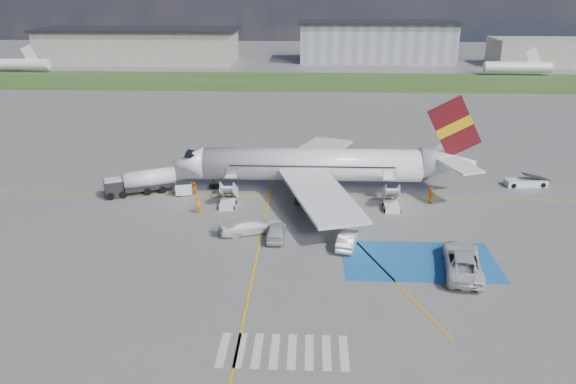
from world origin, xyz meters
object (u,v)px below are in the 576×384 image
Objects in this scene: gpu_cart at (184,189)px; belt_loader at (526,183)px; fuel_tanker at (141,184)px; van_white_b at (252,224)px; airliner at (324,165)px; van_white_a at (463,258)px; car_silver_b at (347,240)px; car_silver_a at (276,231)px.

gpu_cart is 0.38× the size of belt_loader.
van_white_b is at bearing -61.00° from fuel_tanker.
airliner is at bearing -52.41° from van_white_b.
fuel_tanker is 38.45m from van_white_a.
fuel_tanker is at bearing 161.59° from gpu_cart.
van_white_b reaches higher than car_silver_b.
gpu_cart is (-16.81, -2.12, -2.68)m from airliner.
airliner is 7.94× the size of car_silver_b.
gpu_cart is at bearing -44.73° from car_silver_a.
car_silver_a is (-30.35, -16.82, 0.40)m from belt_loader.
fuel_tanker is 47.71m from belt_loader.
gpu_cart is 33.65m from van_white_a.
fuel_tanker is 5.31m from gpu_cart.
fuel_tanker is at bearing -18.74° from van_white_a.
van_white_b reaches higher than gpu_cart.
gpu_cart is (5.27, -0.46, -0.47)m from fuel_tanker.
van_white_a is at bearing -58.81° from airliner.
van_white_b is at bearing -160.93° from belt_loader.
car_silver_b is (2.01, -15.39, -2.63)m from airliner.
van_white_a is (-13.49, -22.70, 0.84)m from belt_loader.
belt_loader is at bearing -86.09° from van_white_b.
belt_loader reaches higher than car_silver_b.
van_white_a is 1.31× the size of van_white_b.
belt_loader is (25.39, 3.05, -2.99)m from airliner.
van_white_b reaches higher than car_silver_a.
airliner is at bearing -20.15° from fuel_tanker.
car_silver_a reaches higher than car_silver_b.
fuel_tanker is 1.79× the size of car_silver_a.
van_white_a is at bearing 160.55° from car_silver_a.
belt_loader is at bearing -129.65° from car_silver_b.
gpu_cart is at bearing -29.41° from fuel_tanker.
fuel_tanker is (-22.09, -1.66, -2.21)m from airliner.
belt_loader reaches higher than gpu_cart.
car_silver_b is at bearing -147.91° from belt_loader.
car_silver_a is at bearing -0.96° from car_silver_b.
van_white_a is at bearing -52.34° from fuel_tanker.
van_white_b is at bearing -61.49° from gpu_cart.
belt_loader is 36.38m from van_white_b.
airliner reaches higher than van_white_b.
airliner reaches higher than van_white_a.
gpu_cart is at bearing -22.25° from van_white_a.
belt_loader is 34.70m from car_silver_a.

